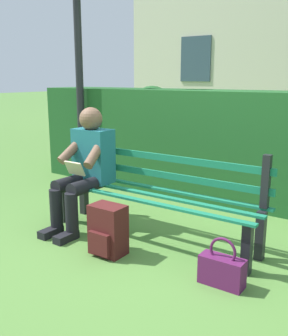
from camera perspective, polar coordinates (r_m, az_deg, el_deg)
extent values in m
plane|color=#517F38|center=(3.62, 0.92, -10.16)|extent=(60.00, 60.00, 0.00)
cube|color=black|center=(3.02, 14.76, -11.30)|extent=(0.07, 0.07, 0.40)
cube|color=black|center=(4.03, -11.67, -4.92)|extent=(0.07, 0.07, 0.40)
cube|color=black|center=(3.28, 16.60, -9.42)|extent=(0.07, 0.07, 0.40)
cube|color=black|center=(4.22, -8.75, -3.94)|extent=(0.07, 0.07, 0.40)
cube|color=#197251|center=(3.64, 2.69, -3.12)|extent=(2.07, 0.06, 0.02)
cube|color=#197251|center=(3.48, 0.94, -3.87)|extent=(2.07, 0.06, 0.02)
cube|color=#197251|center=(3.32, -0.98, -4.69)|extent=(2.07, 0.06, 0.02)
cube|color=black|center=(3.18, 17.34, -1.91)|extent=(0.06, 0.06, 0.43)
cube|color=black|center=(4.15, -8.58, 1.95)|extent=(0.06, 0.06, 0.43)
cube|color=#197251|center=(3.59, 2.63, -0.98)|extent=(2.07, 0.02, 0.06)
cube|color=#197251|center=(3.56, 2.66, 1.55)|extent=(2.07, 0.02, 0.06)
cube|color=#1E6672|center=(3.84, -7.39, 1.80)|extent=(0.38, 0.22, 0.52)
sphere|color=brown|center=(3.77, -7.75, 7.11)|extent=(0.22, 0.22, 0.22)
cylinder|color=black|center=(3.68, -8.31, -2.57)|extent=(0.13, 0.42, 0.13)
cylinder|color=black|center=(3.81, -10.51, -2.09)|extent=(0.13, 0.42, 0.13)
cylinder|color=black|center=(3.60, -10.48, -6.86)|extent=(0.12, 0.12, 0.42)
cylinder|color=black|center=(3.74, -12.65, -6.21)|extent=(0.12, 0.12, 0.42)
cube|color=black|center=(3.62, -11.27, -9.84)|extent=(0.10, 0.24, 0.07)
cube|color=black|center=(3.75, -13.42, -9.07)|extent=(0.10, 0.24, 0.07)
cylinder|color=brown|center=(3.62, -7.14, 2.13)|extent=(0.14, 0.32, 0.26)
cylinder|color=brown|center=(3.83, -10.49, 2.60)|extent=(0.14, 0.32, 0.26)
cube|color=beige|center=(3.67, -10.07, -0.06)|extent=(0.20, 0.07, 0.13)
cube|color=#1E5123|center=(4.62, 16.87, 2.69)|extent=(6.20, 0.74, 1.28)
sphere|color=#1E5123|center=(5.31, 1.17, 8.72)|extent=(0.59, 0.59, 0.59)
cube|color=#334756|center=(11.19, 7.53, 15.48)|extent=(0.90, 0.04, 1.20)
cube|color=#4C1919|center=(3.26, -5.26, -8.93)|extent=(0.29, 0.19, 0.42)
cube|color=#4C1919|center=(3.21, -6.58, -10.93)|extent=(0.20, 0.04, 0.18)
cylinder|color=#4C1919|center=(3.28, -2.84, -8.34)|extent=(0.04, 0.04, 0.25)
cylinder|color=#4C1919|center=(3.38, -5.17, -7.71)|extent=(0.04, 0.04, 0.25)
cube|color=#59194C|center=(2.88, 11.28, -14.55)|extent=(0.32, 0.13, 0.21)
torus|color=#59194C|center=(2.81, 11.42, -11.76)|extent=(0.20, 0.02, 0.20)
cylinder|color=black|center=(5.58, -8.86, -1.38)|extent=(0.18, 0.18, 0.10)
cylinder|color=black|center=(5.41, -9.45, 14.59)|extent=(0.10, 0.10, 3.17)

